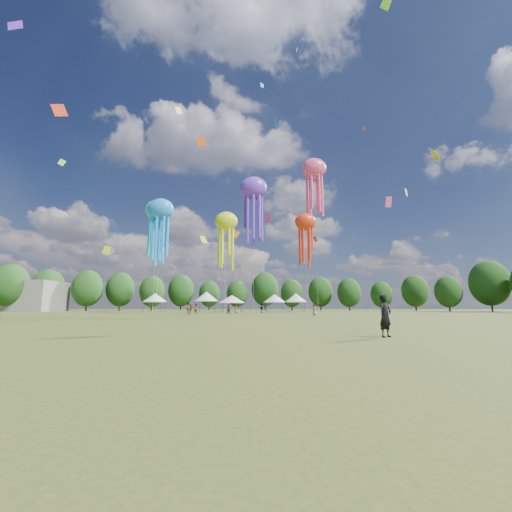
{
  "coord_description": "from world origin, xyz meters",
  "views": [
    {
      "loc": [
        1.36,
        -15.31,
        1.2
      ],
      "look_at": [
        1.45,
        15.0,
        6.0
      ],
      "focal_mm": 22.57,
      "sensor_mm": 36.0,
      "label": 1
    }
  ],
  "objects": [
    {
      "name": "show_kites",
      "position": [
        -2.15,
        41.8,
        19.53
      ],
      "size": [
        36.73,
        25.37,
        32.17
      ],
      "color": "#1C90FF",
      "rests_on": "ground"
    },
    {
      "name": "ground",
      "position": [
        0.0,
        0.0,
        0.0
      ],
      "size": [
        300.0,
        300.0,
        0.0
      ],
      "primitive_type": "plane",
      "color": "#384416",
      "rests_on": "ground"
    },
    {
      "name": "observer_main",
      "position": [
        6.6,
        -2.2,
        0.85
      ],
      "size": [
        0.74,
        0.67,
        1.7
      ],
      "primitive_type": "imported",
      "rotation": [
        0.0,
        0.0,
        0.54
      ],
      "color": "black",
      "rests_on": "ground"
    },
    {
      "name": "spectator_near",
      "position": [
        -9.02,
        35.15,
        0.89
      ],
      "size": [
        0.93,
        0.76,
        1.77
      ],
      "primitive_type": "imported",
      "rotation": [
        0.0,
        0.0,
        3.03
      ],
      "color": "gray",
      "rests_on": "ground"
    },
    {
      "name": "treeline",
      "position": [
        -3.87,
        62.51,
        6.54
      ],
      "size": [
        201.57,
        95.24,
        13.43
      ],
      "color": "#38281C",
      "rests_on": "ground"
    },
    {
      "name": "small_kites",
      "position": [
        -1.74,
        42.27,
        30.37
      ],
      "size": [
        69.71,
        61.75,
        44.72
      ],
      "color": "#1C90FF",
      "rests_on": "ground"
    },
    {
      "name": "festival_tents",
      "position": [
        -4.36,
        56.27,
        3.15
      ],
      "size": [
        36.49,
        7.63,
        4.46
      ],
      "color": "#47474C",
      "rests_on": "ground"
    },
    {
      "name": "spectators_far",
      "position": [
        1.67,
        47.62,
        0.87
      ],
      "size": [
        27.9,
        28.1,
        1.87
      ],
      "color": "gray",
      "rests_on": "ground"
    }
  ]
}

